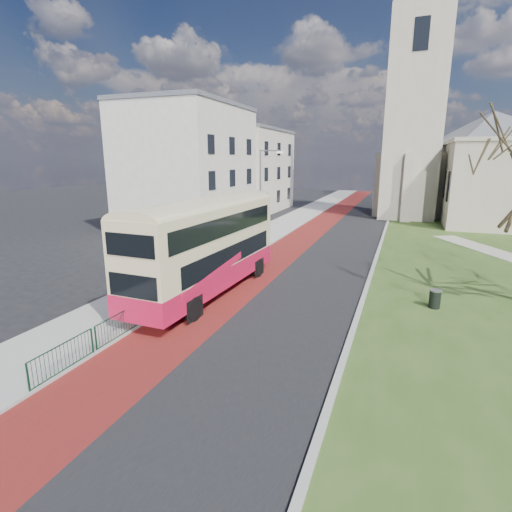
% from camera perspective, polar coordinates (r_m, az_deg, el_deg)
% --- Properties ---
extents(ground, '(160.00, 160.00, 0.00)m').
position_cam_1_polar(ground, '(19.30, -4.97, -8.63)').
color(ground, black).
rests_on(ground, ground).
extents(road_carriageway, '(9.00, 120.00, 0.01)m').
position_cam_1_polar(road_carriageway, '(37.36, 10.35, 2.19)').
color(road_carriageway, black).
rests_on(road_carriageway, ground).
extents(bus_lane, '(3.40, 120.00, 0.01)m').
position_cam_1_polar(bus_lane, '(37.90, 6.33, 2.50)').
color(bus_lane, '#591414').
rests_on(bus_lane, ground).
extents(pavement_west, '(4.00, 120.00, 0.12)m').
position_cam_1_polar(pavement_west, '(38.96, 0.91, 2.97)').
color(pavement_west, gray).
rests_on(pavement_west, ground).
extents(kerb_west, '(0.25, 120.00, 0.13)m').
position_cam_1_polar(kerb_west, '(38.35, 3.73, 2.78)').
color(kerb_west, '#999993').
rests_on(kerb_west, ground).
extents(kerb_east, '(0.25, 80.00, 0.13)m').
position_cam_1_polar(kerb_east, '(38.82, 17.58, 2.29)').
color(kerb_east, '#999993').
rests_on(kerb_east, ground).
extents(pedestrian_railing, '(0.07, 24.00, 1.12)m').
position_cam_1_polar(pedestrian_railing, '(23.75, -7.34, -2.96)').
color(pedestrian_railing, '#0C351E').
rests_on(pedestrian_railing, ground).
extents(gothic_church, '(16.38, 18.00, 40.00)m').
position_cam_1_polar(gothic_church, '(54.62, 26.77, 18.43)').
color(gothic_church, '#9F9381').
rests_on(gothic_church, ground).
extents(street_block_near, '(10.30, 14.30, 13.00)m').
position_cam_1_polar(street_block_near, '(43.87, -9.58, 12.47)').
color(street_block_near, '#BCB7AA').
rests_on(street_block_near, ground).
extents(street_block_far, '(10.30, 16.30, 11.50)m').
position_cam_1_polar(street_block_far, '(58.32, -1.57, 12.17)').
color(street_block_far, '#B6AF9A').
rests_on(street_block_far, ground).
extents(streetlamp, '(2.13, 0.18, 8.00)m').
position_cam_1_polar(streetlamp, '(36.28, 0.85, 9.40)').
color(streetlamp, gray).
rests_on(streetlamp, pavement_west).
extents(bus, '(3.35, 12.31, 5.10)m').
position_cam_1_polar(bus, '(21.82, -7.07, 1.94)').
color(bus, '#B31035').
rests_on(bus, ground).
extents(litter_bin, '(0.77, 0.77, 0.95)m').
position_cam_1_polar(litter_bin, '(21.96, 24.19, -5.59)').
color(litter_bin, black).
rests_on(litter_bin, grass_green).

